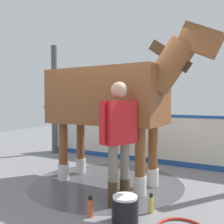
{
  "coord_description": "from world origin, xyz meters",
  "views": [
    {
      "loc": [
        4.03,
        1.93,
        1.47
      ],
      "look_at": [
        0.31,
        0.12,
        1.28
      ],
      "focal_mm": 42.14,
      "sensor_mm": 36.0,
      "label": 1
    }
  ],
  "objects_px": {
    "bottle_shampoo": "(151,204)",
    "wash_bucket": "(125,209)",
    "horse": "(112,98)",
    "bottle_spray": "(90,207)",
    "handler": "(119,133)"
  },
  "relations": [
    {
      "from": "handler",
      "to": "bottle_spray",
      "type": "distance_m",
      "value": 1.04
    },
    {
      "from": "wash_bucket",
      "to": "bottle_spray",
      "type": "relative_size",
      "value": 1.23
    },
    {
      "from": "bottle_spray",
      "to": "horse",
      "type": "bearing_deg",
      "value": -165.78
    },
    {
      "from": "horse",
      "to": "bottle_spray",
      "type": "bearing_deg",
      "value": -71.17
    },
    {
      "from": "handler",
      "to": "bottle_shampoo",
      "type": "xyz_separation_m",
      "value": [
        0.08,
        0.5,
        -0.89
      ]
    },
    {
      "from": "bottle_spray",
      "to": "wash_bucket",
      "type": "bearing_deg",
      "value": 97.68
    },
    {
      "from": "horse",
      "to": "bottle_spray",
      "type": "height_order",
      "value": "horse"
    },
    {
      "from": "horse",
      "to": "bottle_spray",
      "type": "relative_size",
      "value": 12.78
    },
    {
      "from": "horse",
      "to": "wash_bucket",
      "type": "height_order",
      "value": "horse"
    },
    {
      "from": "bottle_shampoo",
      "to": "wash_bucket",
      "type": "bearing_deg",
      "value": -27.63
    },
    {
      "from": "handler",
      "to": "bottle_spray",
      "type": "xyz_separation_m",
      "value": [
        0.53,
        -0.16,
        -0.88
      ]
    },
    {
      "from": "horse",
      "to": "bottle_spray",
      "type": "distance_m",
      "value": 1.93
    },
    {
      "from": "handler",
      "to": "bottle_shampoo",
      "type": "height_order",
      "value": "handler"
    },
    {
      "from": "handler",
      "to": "wash_bucket",
      "type": "xyz_separation_m",
      "value": [
        0.47,
        0.29,
        -0.85
      ]
    },
    {
      "from": "bottle_shampoo",
      "to": "bottle_spray",
      "type": "distance_m",
      "value": 0.79
    }
  ]
}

